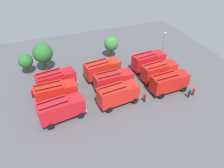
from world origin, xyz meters
TOP-DOWN VIEW (x-y plane):
  - ground_plane at (0.00, 0.00)m, footprint 56.57×56.57m
  - fire_truck_0 at (-9.95, -4.22)m, footprint 7.48×3.58m
  - fire_truck_1 at (-0.42, -3.97)m, footprint 7.42×3.39m
  - fire_truck_2 at (9.48, -4.03)m, footprint 7.31×3.05m
  - fire_truck_3 at (-10.04, 0.20)m, footprint 7.27×2.93m
  - fire_truck_4 at (0.28, 0.00)m, footprint 7.31×3.03m
  - fire_truck_5 at (9.64, -0.15)m, footprint 7.40×3.31m
  - fire_truck_6 at (-9.45, 3.95)m, footprint 7.48×3.58m
  - fire_truck_7 at (-0.37, 4.42)m, footprint 7.46×3.51m
  - fire_truck_8 at (9.65, 4.06)m, footprint 7.43×3.42m
  - firefighter_0 at (4.05, -5.12)m, footprint 0.41×0.48m
  - firefighter_1 at (0.79, 7.71)m, footprint 0.47×0.35m
  - firefighter_2 at (-13.90, 2.84)m, footprint 0.42×0.29m
  - firefighter_3 at (12.00, -6.84)m, footprint 0.45×0.30m
  - firefighter_4 at (13.10, -6.58)m, footprint 0.48×0.43m
  - tree_0 at (-14.17, 11.29)m, footprint 2.89×2.89m
  - tree_1 at (-10.63, 11.24)m, footprint 4.01×4.01m
  - tree_2 at (4.26, 11.86)m, footprint 3.20×3.20m
  - traffic_cone_0 at (6.28, 1.94)m, footprint 0.39×0.39m
  - lamppost at (15.50, 7.96)m, footprint 0.36×0.36m

SIDE VIEW (x-z plane):
  - ground_plane at x=0.00m, z-range 0.00..0.00m
  - traffic_cone_0 at x=6.28m, z-range 0.00..0.55m
  - firefighter_4 at x=13.10m, z-range 0.10..1.77m
  - firefighter_3 at x=12.00m, z-range 0.11..1.85m
  - firefighter_1 at x=0.79m, z-range 0.11..1.89m
  - firefighter_0 at x=4.05m, z-range 0.11..1.89m
  - firefighter_2 at x=-13.90m, z-range 0.12..1.92m
  - fire_truck_0 at x=-9.95m, z-range 0.21..4.09m
  - fire_truck_1 at x=-0.42m, z-range 0.21..4.09m
  - fire_truck_2 at x=9.48m, z-range 0.21..4.09m
  - fire_truck_3 at x=-10.04m, z-range 0.21..4.09m
  - fire_truck_4 at x=0.28m, z-range 0.21..4.09m
  - fire_truck_5 at x=9.64m, z-range 0.21..4.09m
  - fire_truck_6 at x=-9.45m, z-range 0.21..4.09m
  - fire_truck_7 at x=-0.37m, z-range 0.21..4.09m
  - fire_truck_8 at x=9.65m, z-range 0.21..4.09m
  - tree_0 at x=-14.17m, z-range 0.77..5.26m
  - tree_2 at x=4.26m, z-range 0.86..5.82m
  - lamppost at x=15.50m, z-range 0.55..6.54m
  - tree_1 at x=-10.63m, z-range 1.07..7.29m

